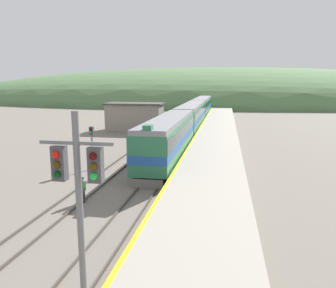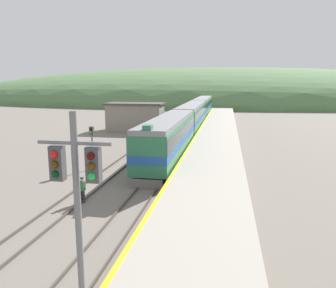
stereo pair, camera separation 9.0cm
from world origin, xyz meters
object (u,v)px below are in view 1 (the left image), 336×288
(express_train_lead_car, at_px, (169,137))
(carriage_second, at_px, (192,116))
(signal_mast_main, at_px, (79,194))
(signal_post_siding, at_px, (92,138))
(track_worker, at_px, (83,188))
(carriage_third, at_px, (202,106))

(express_train_lead_car, distance_m, carriage_second, 22.08)
(carriage_second, distance_m, signal_mast_main, 45.21)
(signal_mast_main, bearing_deg, signal_post_siding, 112.09)
(express_train_lead_car, xyz_separation_m, signal_post_siding, (-6.23, -4.39, 0.43))
(signal_mast_main, bearing_deg, express_train_lead_car, 93.35)
(signal_mast_main, height_order, signal_post_siding, signal_mast_main)
(carriage_second, height_order, track_worker, carriage_second)
(carriage_second, distance_m, signal_post_siding, 27.19)
(express_train_lead_car, xyz_separation_m, track_worker, (-3.50, -12.50, -1.42))
(carriage_second, height_order, signal_post_siding, carriage_second)
(signal_mast_main, xyz_separation_m, track_worker, (-4.85, 10.56, -3.55))
(carriage_third, height_order, track_worker, carriage_third)
(carriage_second, xyz_separation_m, track_worker, (-3.50, -34.58, -1.40))
(express_train_lead_car, bearing_deg, carriage_third, 90.00)
(signal_post_siding, distance_m, track_worker, 8.75)
(express_train_lead_car, distance_m, carriage_third, 45.84)
(signal_mast_main, bearing_deg, carriage_second, 91.71)
(carriage_third, bearing_deg, signal_post_siding, -97.07)
(carriage_second, bearing_deg, signal_post_siding, -103.24)
(express_train_lead_car, relative_size, carriage_second, 0.83)
(carriage_second, distance_m, track_worker, 34.78)
(carriage_third, height_order, signal_post_siding, carriage_third)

